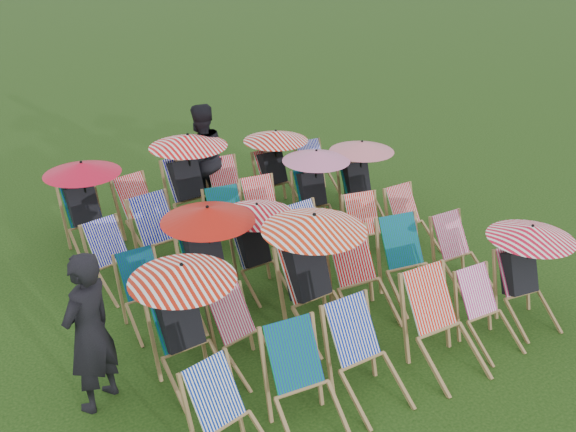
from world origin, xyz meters
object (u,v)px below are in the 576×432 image
deckchair_29 (318,170)px  person_rear (201,158)px  deckchair_0 (232,421)px  deckchair_5 (528,273)px  person_left (89,332)px

deckchair_29 → person_rear: person_rear is taller
deckchair_29 → person_rear: (-1.98, 0.49, 0.45)m
person_rear → deckchair_0: bearing=55.6°
deckchair_29 → person_rear: size_ratio=0.49×
deckchair_5 → deckchair_29: (0.06, 4.52, -0.20)m
deckchair_0 → deckchair_5: size_ratio=0.75×
deckchair_5 → person_rear: size_ratio=0.68×
deckchair_5 → person_rear: 5.37m
deckchair_29 → person_left: bearing=-144.4°
person_rear → deckchair_29: bearing=153.8°
deckchair_5 → person_rear: person_rear is taller
deckchair_0 → deckchair_29: 6.20m
deckchair_29 → person_left: (-4.89, -3.29, 0.42)m
deckchair_5 → person_rear: bearing=119.3°
deckchair_0 → person_left: 1.65m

